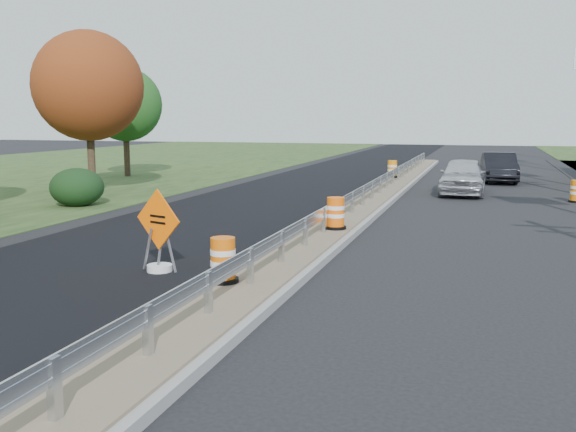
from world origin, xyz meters
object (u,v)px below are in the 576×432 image
(barrel_median_mid, at_px, (336,214))
(car_silver, at_px, (463,176))
(barrel_median_far, at_px, (392,169))
(caution_sign, at_px, (159,251))
(barrel_median_near, at_px, (223,261))
(car_dark_mid, at_px, (499,167))

(barrel_median_mid, relative_size, car_silver, 0.19)
(barrel_median_far, height_order, car_silver, car_silver)
(caution_sign, relative_size, barrel_median_near, 2.11)
(barrel_median_far, distance_m, car_silver, 6.21)
(caution_sign, distance_m, car_silver, 18.56)
(caution_sign, height_order, barrel_median_near, caution_sign)
(car_dark_mid, bearing_deg, barrel_median_near, -106.80)
(caution_sign, xyz_separation_m, barrel_median_mid, (2.82, 5.43, 0.20))
(car_silver, bearing_deg, barrel_median_mid, -104.18)
(car_dark_mid, bearing_deg, barrel_median_far, -168.30)
(barrel_median_near, bearing_deg, car_dark_mid, 77.58)
(caution_sign, bearing_deg, barrel_median_far, 104.14)
(car_silver, distance_m, car_dark_mid, 6.65)
(caution_sign, xyz_separation_m, barrel_median_far, (2.08, 22.40, 0.19))
(barrel_median_far, bearing_deg, caution_sign, -95.32)
(barrel_median_near, relative_size, car_silver, 0.18)
(barrel_median_near, height_order, car_silver, car_silver)
(car_silver, bearing_deg, barrel_median_near, -101.31)
(barrel_median_near, xyz_separation_m, car_dark_mid, (5.56, 25.24, 0.13))
(barrel_median_far, bearing_deg, car_dark_mid, 16.08)
(caution_sign, bearing_deg, car_silver, 90.67)
(barrel_median_far, bearing_deg, car_silver, -51.19)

